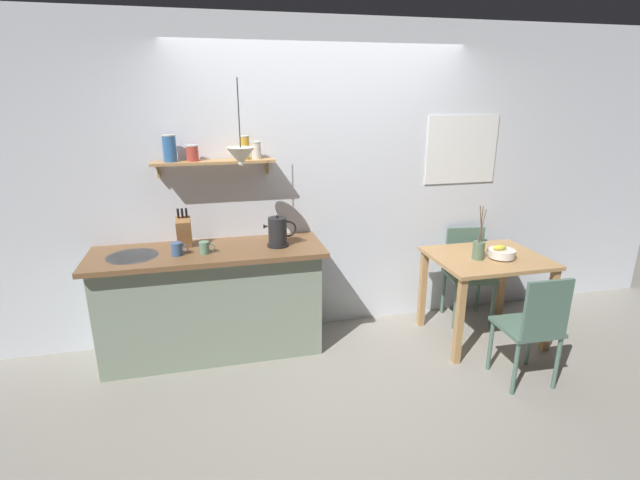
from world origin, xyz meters
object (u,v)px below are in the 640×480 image
object	(u,v)px
dining_table	(486,270)
dining_chair_far	(467,269)
fruit_bowl	(502,253)
twig_vase	(479,249)
knife_block	(184,231)
electric_kettle	(278,232)
coffee_mug_by_sink	(177,249)
dining_chair_near	(534,325)
pendant_lamp	(241,156)
coffee_mug_spare	(205,248)

from	to	relation	value
dining_table	dining_chair_far	xyz separation A→B (m)	(0.06, 0.40, -0.14)
fruit_bowl	twig_vase	world-z (taller)	twig_vase
knife_block	electric_kettle	bearing A→B (deg)	-11.44
twig_vase	coffee_mug_by_sink	size ratio (longest dim) A/B	3.65
dining_chair_near	pendant_lamp	xyz separation A→B (m)	(-1.98, 0.92, 1.16)
electric_kettle	pendant_lamp	distance (m)	0.68
electric_kettle	coffee_mug_by_sink	world-z (taller)	electric_kettle
dining_table	electric_kettle	distance (m)	1.83
electric_kettle	twig_vase	bearing A→B (deg)	-10.10
dining_chair_near	coffee_mug_spare	xyz separation A→B (m)	(-2.29, 0.93, 0.47)
twig_vase	pendant_lamp	xyz separation A→B (m)	(-1.91, 0.23, 0.80)
dining_table	knife_block	world-z (taller)	knife_block
dining_table	fruit_bowl	xyz separation A→B (m)	(0.08, -0.07, 0.17)
dining_chair_far	knife_block	size ratio (longest dim) A/B	2.70
fruit_bowl	dining_chair_far	bearing A→B (deg)	91.99
twig_vase	knife_block	distance (m)	2.42
knife_block	dining_chair_near	bearing A→B (deg)	-24.81
dining_chair_far	twig_vase	xyz separation A→B (m)	(-0.19, -0.44, 0.35)
coffee_mug_by_sink	pendant_lamp	bearing A→B (deg)	-2.26
dining_table	dining_chair_near	size ratio (longest dim) A/B	1.05
dining_table	fruit_bowl	distance (m)	0.20
dining_chair_far	electric_kettle	world-z (taller)	electric_kettle
fruit_bowl	knife_block	size ratio (longest dim) A/B	0.68
twig_vase	electric_kettle	xyz separation A→B (m)	(-1.64, 0.29, 0.18)
dining_chair_far	dining_table	bearing A→B (deg)	-98.99
electric_kettle	dining_table	bearing A→B (deg)	-8.11
fruit_bowl	coffee_mug_spare	bearing A→B (deg)	173.66
dining_chair_far	coffee_mug_by_sink	size ratio (longest dim) A/B	6.85
dining_chair_near	coffee_mug_spare	size ratio (longest dim) A/B	7.62
dining_chair_near	electric_kettle	xyz separation A→B (m)	(-1.71, 0.98, 0.54)
dining_table	fruit_bowl	bearing A→B (deg)	-41.85
dining_table	dining_chair_far	bearing A→B (deg)	81.01
coffee_mug_by_sink	fruit_bowl	bearing A→B (deg)	-6.08
coffee_mug_spare	twig_vase	bearing A→B (deg)	-6.15
dining_chair_near	pendant_lamp	bearing A→B (deg)	155.12
fruit_bowl	electric_kettle	world-z (taller)	electric_kettle
dining_chair_near	dining_chair_far	bearing A→B (deg)	84.00
dining_chair_far	coffee_mug_spare	xyz separation A→B (m)	(-2.41, -0.20, 0.47)
fruit_bowl	coffee_mug_spare	xyz separation A→B (m)	(-2.42, 0.27, 0.15)
twig_vase	coffee_mug_by_sink	bearing A→B (deg)	174.12
dining_chair_near	dining_chair_far	distance (m)	1.13
dining_chair_near	fruit_bowl	xyz separation A→B (m)	(0.13, 0.66, 0.32)
fruit_bowl	electric_kettle	xyz separation A→B (m)	(-1.84, 0.32, 0.22)
dining_chair_near	coffee_mug_spare	distance (m)	2.51
fruit_bowl	twig_vase	xyz separation A→B (m)	(-0.20, 0.03, 0.04)
knife_block	coffee_mug_by_sink	world-z (taller)	knife_block
fruit_bowl	knife_block	distance (m)	2.63
dining_chair_near	fruit_bowl	world-z (taller)	same
dining_chair_far	electric_kettle	size ratio (longest dim) A/B	3.28
dining_chair_near	knife_block	distance (m)	2.75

